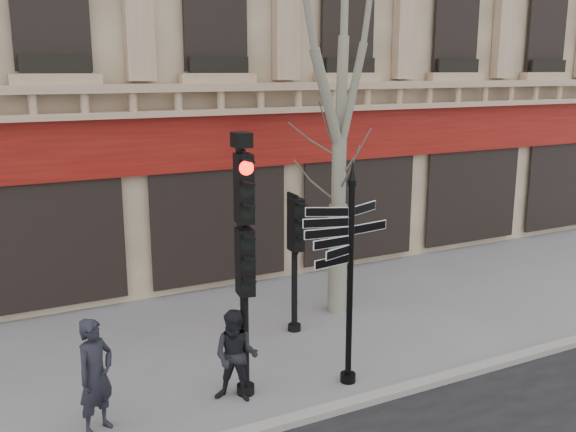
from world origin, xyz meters
The scene contains 8 objects.
ground centered at (0.00, 0.00, 0.00)m, with size 80.00×80.00×0.00m, color slate.
kerb centered at (0.00, -1.40, 0.06)m, with size 80.00×0.25×0.12m, color gray.
fingerpost centered at (0.13, -0.64, 2.59)m, with size 1.66×1.66×3.86m.
traffic_signal_main centered at (-1.60, -0.21, 2.72)m, with size 0.52×0.41×4.31m.
traffic_signal_secondary centered at (0.36, 1.75, 1.94)m, with size 0.49×0.36×2.78m.
plane_tree centered at (1.70, 2.29, 6.55)m, with size 3.51×3.51×9.33m.
pedestrian_a centered at (-3.98, -0.23, 0.88)m, with size 0.64×0.42×1.76m, color black.
pedestrian_b centered at (-1.81, -0.33, 0.76)m, with size 0.74×0.58×1.53m, color black.
Camera 1 is at (-5.45, -9.13, 5.24)m, focal length 40.00 mm.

